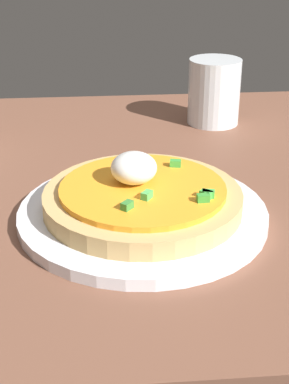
{
  "coord_description": "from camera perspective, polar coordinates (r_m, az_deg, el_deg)",
  "views": [
    {
      "loc": [
        -0.2,
        -67.26,
        32.86
      ],
      "look_at": [
        4.67,
        -11.64,
        5.54
      ],
      "focal_mm": 53.32,
      "sensor_mm": 36.0,
      "label": 1
    }
  ],
  "objects": [
    {
      "name": "dining_table",
      "position": [
        0.74,
        -4.37,
        0.73
      ],
      "size": [
        107.89,
        72.96,
        2.23
      ],
      "primitive_type": "cube",
      "color": "brown",
      "rests_on": "ground"
    },
    {
      "name": "plate",
      "position": [
        0.63,
        -0.0,
        -2.16
      ],
      "size": [
        27.56,
        27.56,
        1.31
      ],
      "primitive_type": "cylinder",
      "color": "white",
      "rests_on": "dining_table"
    },
    {
      "name": "pizza",
      "position": [
        0.62,
        -0.05,
        -0.39
      ],
      "size": [
        21.86,
        21.86,
        6.16
      ],
      "color": "tan",
      "rests_on": "plate"
    },
    {
      "name": "cup_near",
      "position": [
        0.93,
        7.09,
        9.7
      ],
      "size": [
        8.24,
        8.24,
        10.31
      ],
      "color": "silver",
      "rests_on": "dining_table"
    }
  ]
}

